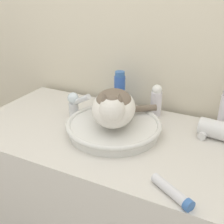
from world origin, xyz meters
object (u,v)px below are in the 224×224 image
at_px(faucet, 75,103).
at_px(shampoo_bottle_tall, 120,90).
at_px(cat, 114,106).
at_px(hair_dryer, 221,131).
at_px(cream_tube, 172,192).
at_px(deodorant_stick, 156,100).

height_order(faucet, shampoo_bottle_tall, shampoo_bottle_tall).
bearing_deg(cat, shampoo_bottle_tall, 177.25).
distance_m(faucet, hair_dryer, 0.63).
relative_size(cat, cream_tube, 2.36).
distance_m(cat, faucet, 0.24).
xyz_separation_m(cat, hair_dryer, (0.40, 0.15, -0.09)).
xyz_separation_m(faucet, shampoo_bottle_tall, (0.13, 0.19, 0.02)).
bearing_deg(faucet, cream_tube, -18.19).
relative_size(faucet, shampoo_bottle_tall, 0.74).
relative_size(deodorant_stick, hair_dryer, 0.75).
xyz_separation_m(faucet, deodorant_stick, (0.32, 0.19, 0.00)).
bearing_deg(cat, deodorant_stick, 136.31).
xyz_separation_m(deodorant_stick, hair_dryer, (0.30, -0.10, -0.04)).
xyz_separation_m(cat, faucet, (-0.22, 0.06, -0.05)).
bearing_deg(cat, hair_dryer, 87.58).
xyz_separation_m(shampoo_bottle_tall, deodorant_stick, (0.19, 0.00, -0.02)).
bearing_deg(shampoo_bottle_tall, cream_tube, -51.31).
bearing_deg(deodorant_stick, faucet, -148.66).
bearing_deg(cream_tube, deodorant_stick, 113.34).
height_order(faucet, hair_dryer, faucet).
bearing_deg(deodorant_stick, hair_dryer, -18.75).
distance_m(cat, cream_tube, 0.42).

